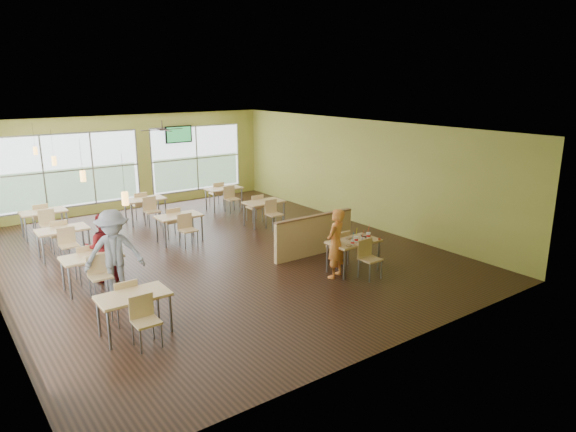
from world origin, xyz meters
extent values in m
plane|color=black|center=(0.00, 0.00, 0.00)|extent=(12.00, 12.00, 0.00)
plane|color=white|center=(0.00, 0.00, 3.20)|extent=(12.00, 12.00, 0.00)
cube|color=#ACA946|center=(0.00, 6.00, 1.60)|extent=(10.00, 0.04, 3.20)
cube|color=#ACA946|center=(0.00, -6.00, 1.60)|extent=(10.00, 0.04, 3.20)
cube|color=#ACA946|center=(5.00, 0.00, 1.60)|extent=(0.04, 12.00, 3.20)
cube|color=white|center=(-4.98, -2.00, 1.53)|extent=(0.02, 4.50, 2.35)
cube|color=white|center=(-2.00, 5.98, 1.53)|extent=(4.50, 0.02, 2.35)
cube|color=white|center=(2.50, 5.98, 1.53)|extent=(3.50, 0.02, 2.35)
cube|color=#B7BABC|center=(0.25, 5.97, 0.35)|extent=(8.00, 0.04, 0.05)
cube|color=#DCAD76|center=(2.00, -3.00, 0.73)|extent=(1.20, 0.70, 0.04)
cube|color=brown|center=(2.00, -3.00, 0.70)|extent=(1.22, 0.71, 0.01)
cylinder|color=slate|center=(1.46, -3.29, 0.35)|extent=(0.05, 0.05, 0.71)
cylinder|color=slate|center=(2.54, -3.29, 0.35)|extent=(0.05, 0.05, 0.71)
cylinder|color=slate|center=(1.46, -2.71, 0.35)|extent=(0.05, 0.05, 0.71)
cylinder|color=slate|center=(2.54, -2.71, 0.35)|extent=(0.05, 0.05, 0.71)
cube|color=#DCAD76|center=(2.00, -2.45, 0.45)|extent=(0.42, 0.42, 0.04)
cube|color=#DCAD76|center=(2.00, -2.26, 0.67)|extent=(0.42, 0.04, 0.40)
cube|color=#DCAD76|center=(2.00, -3.55, 0.45)|extent=(0.42, 0.42, 0.04)
cube|color=#DCAD76|center=(2.00, -3.74, 0.67)|extent=(0.42, 0.04, 0.40)
cube|color=#DCAD76|center=(2.00, -1.55, 0.50)|extent=(2.40, 0.12, 1.00)
cube|color=brown|center=(2.00, -1.55, 1.02)|extent=(2.40, 0.14, 0.04)
cube|color=#DCAD76|center=(-3.20, -3.00, 0.73)|extent=(1.20, 0.70, 0.04)
cube|color=brown|center=(-3.20, -3.00, 0.70)|extent=(1.22, 0.71, 0.01)
cylinder|color=slate|center=(-3.74, -3.29, 0.35)|extent=(0.05, 0.05, 0.71)
cylinder|color=slate|center=(-2.66, -3.29, 0.35)|extent=(0.05, 0.05, 0.71)
cylinder|color=slate|center=(-3.74, -2.71, 0.35)|extent=(0.05, 0.05, 0.71)
cylinder|color=slate|center=(-2.66, -2.71, 0.35)|extent=(0.05, 0.05, 0.71)
cube|color=#DCAD76|center=(-3.20, -2.45, 0.45)|extent=(0.42, 0.42, 0.04)
cube|color=#DCAD76|center=(-3.20, -2.26, 0.67)|extent=(0.42, 0.04, 0.40)
cube|color=#DCAD76|center=(-3.20, -3.55, 0.45)|extent=(0.42, 0.42, 0.04)
cube|color=#DCAD76|center=(-3.20, -3.74, 0.67)|extent=(0.42, 0.04, 0.40)
cube|color=#DCAD76|center=(-3.20, -0.50, 0.73)|extent=(1.20, 0.70, 0.04)
cube|color=brown|center=(-3.20, -0.50, 0.70)|extent=(1.22, 0.71, 0.01)
cylinder|color=slate|center=(-3.74, -0.79, 0.35)|extent=(0.05, 0.05, 0.71)
cylinder|color=slate|center=(-2.66, -0.79, 0.35)|extent=(0.05, 0.05, 0.71)
cylinder|color=slate|center=(-3.74, -0.21, 0.35)|extent=(0.05, 0.05, 0.71)
cylinder|color=slate|center=(-2.66, -0.21, 0.35)|extent=(0.05, 0.05, 0.71)
cube|color=#DCAD76|center=(-3.20, 0.05, 0.45)|extent=(0.42, 0.42, 0.04)
cube|color=#DCAD76|center=(-3.20, 0.24, 0.67)|extent=(0.42, 0.04, 0.40)
cube|color=#DCAD76|center=(-3.20, -1.05, 0.45)|extent=(0.42, 0.42, 0.04)
cube|color=#DCAD76|center=(-3.20, -1.24, 0.67)|extent=(0.42, 0.04, 0.40)
cube|color=#DCAD76|center=(-3.20, 2.00, 0.73)|extent=(1.20, 0.70, 0.04)
cube|color=brown|center=(-3.20, 2.00, 0.70)|extent=(1.22, 0.71, 0.01)
cylinder|color=slate|center=(-3.74, 1.71, 0.35)|extent=(0.05, 0.05, 0.71)
cylinder|color=slate|center=(-2.66, 1.71, 0.35)|extent=(0.05, 0.05, 0.71)
cylinder|color=slate|center=(-3.74, 2.29, 0.35)|extent=(0.05, 0.05, 0.71)
cylinder|color=slate|center=(-2.66, 2.29, 0.35)|extent=(0.05, 0.05, 0.71)
cube|color=#DCAD76|center=(-3.20, 2.55, 0.45)|extent=(0.42, 0.42, 0.04)
cube|color=#DCAD76|center=(-3.20, 2.74, 0.67)|extent=(0.42, 0.04, 0.40)
cube|color=#DCAD76|center=(-3.20, 1.45, 0.45)|extent=(0.42, 0.42, 0.04)
cube|color=#DCAD76|center=(-3.20, 1.26, 0.67)|extent=(0.42, 0.04, 0.40)
cube|color=#DCAD76|center=(-3.20, 4.20, 0.73)|extent=(1.20, 0.70, 0.04)
cube|color=brown|center=(-3.20, 4.20, 0.70)|extent=(1.22, 0.71, 0.01)
cylinder|color=slate|center=(-3.74, 3.91, 0.35)|extent=(0.05, 0.05, 0.71)
cylinder|color=slate|center=(-2.66, 3.91, 0.35)|extent=(0.05, 0.05, 0.71)
cylinder|color=slate|center=(-3.74, 4.49, 0.35)|extent=(0.05, 0.05, 0.71)
cylinder|color=slate|center=(-2.66, 4.49, 0.35)|extent=(0.05, 0.05, 0.71)
cube|color=#DCAD76|center=(-3.20, 4.75, 0.45)|extent=(0.42, 0.42, 0.04)
cube|color=#DCAD76|center=(-3.20, 4.94, 0.67)|extent=(0.42, 0.04, 0.40)
cube|color=#DCAD76|center=(-3.20, 3.65, 0.45)|extent=(0.42, 0.42, 0.04)
cube|color=#DCAD76|center=(-3.20, 3.46, 0.67)|extent=(0.42, 0.04, 0.40)
cube|color=#DCAD76|center=(-0.30, 1.50, 0.73)|extent=(1.20, 0.70, 0.04)
cube|color=brown|center=(-0.30, 1.50, 0.70)|extent=(1.22, 0.71, 0.01)
cylinder|color=slate|center=(-0.84, 1.21, 0.35)|extent=(0.05, 0.05, 0.71)
cylinder|color=slate|center=(0.24, 1.21, 0.35)|extent=(0.05, 0.05, 0.71)
cylinder|color=slate|center=(-0.84, 1.79, 0.35)|extent=(0.05, 0.05, 0.71)
cylinder|color=slate|center=(0.24, 1.79, 0.35)|extent=(0.05, 0.05, 0.71)
cube|color=#DCAD76|center=(-0.30, 2.05, 0.45)|extent=(0.42, 0.42, 0.04)
cube|color=#DCAD76|center=(-0.30, 2.24, 0.67)|extent=(0.42, 0.04, 0.40)
cube|color=#DCAD76|center=(-0.30, 0.95, 0.45)|extent=(0.42, 0.42, 0.04)
cube|color=#DCAD76|center=(-0.30, 0.76, 0.67)|extent=(0.42, 0.04, 0.40)
cube|color=#DCAD76|center=(-0.30, 4.00, 0.73)|extent=(1.20, 0.70, 0.04)
cube|color=brown|center=(-0.30, 4.00, 0.70)|extent=(1.22, 0.71, 0.01)
cylinder|color=slate|center=(-0.84, 3.71, 0.35)|extent=(0.05, 0.05, 0.71)
cylinder|color=slate|center=(0.24, 3.71, 0.35)|extent=(0.05, 0.05, 0.71)
cylinder|color=slate|center=(-0.84, 4.29, 0.35)|extent=(0.05, 0.05, 0.71)
cylinder|color=slate|center=(0.24, 4.29, 0.35)|extent=(0.05, 0.05, 0.71)
cube|color=#DCAD76|center=(-0.30, 4.55, 0.45)|extent=(0.42, 0.42, 0.04)
cube|color=#DCAD76|center=(-0.30, 4.74, 0.67)|extent=(0.42, 0.04, 0.40)
cube|color=#DCAD76|center=(-0.30, 3.45, 0.45)|extent=(0.42, 0.42, 0.04)
cube|color=#DCAD76|center=(-0.30, 3.26, 0.67)|extent=(0.42, 0.04, 0.40)
cube|color=#DCAD76|center=(2.50, 1.50, 0.73)|extent=(1.20, 0.70, 0.04)
cube|color=brown|center=(2.50, 1.50, 0.70)|extent=(1.22, 0.71, 0.01)
cylinder|color=slate|center=(1.96, 1.21, 0.35)|extent=(0.05, 0.05, 0.71)
cylinder|color=slate|center=(3.04, 1.21, 0.35)|extent=(0.05, 0.05, 0.71)
cylinder|color=slate|center=(1.96, 1.79, 0.35)|extent=(0.05, 0.05, 0.71)
cylinder|color=slate|center=(3.04, 1.79, 0.35)|extent=(0.05, 0.05, 0.71)
cube|color=#DCAD76|center=(2.50, 2.05, 0.45)|extent=(0.42, 0.42, 0.04)
cube|color=#DCAD76|center=(2.50, 2.24, 0.67)|extent=(0.42, 0.04, 0.40)
cube|color=#DCAD76|center=(2.50, 0.95, 0.45)|extent=(0.42, 0.42, 0.04)
cube|color=#DCAD76|center=(2.50, 0.76, 0.67)|extent=(0.42, 0.04, 0.40)
cube|color=#DCAD76|center=(2.50, 4.00, 0.73)|extent=(1.20, 0.70, 0.04)
cube|color=brown|center=(2.50, 4.00, 0.70)|extent=(1.22, 0.71, 0.01)
cylinder|color=slate|center=(1.96, 3.71, 0.35)|extent=(0.05, 0.05, 0.71)
cylinder|color=slate|center=(3.04, 3.71, 0.35)|extent=(0.05, 0.05, 0.71)
cylinder|color=slate|center=(1.96, 4.29, 0.35)|extent=(0.05, 0.05, 0.71)
cylinder|color=slate|center=(3.04, 4.29, 0.35)|extent=(0.05, 0.05, 0.71)
cube|color=#DCAD76|center=(2.50, 4.55, 0.45)|extent=(0.42, 0.42, 0.04)
cube|color=#DCAD76|center=(2.50, 4.74, 0.67)|extent=(0.42, 0.04, 0.40)
cube|color=#DCAD76|center=(2.50, 3.45, 0.45)|extent=(0.42, 0.42, 0.04)
cube|color=#DCAD76|center=(2.50, 3.26, 0.67)|extent=(0.42, 0.04, 0.40)
cylinder|color=#2D2119|center=(-3.20, -3.00, 2.85)|extent=(0.01, 0.01, 0.70)
cylinder|color=gold|center=(-3.20, -3.00, 2.45)|extent=(0.11, 0.11, 0.22)
cylinder|color=#2D2119|center=(-3.20, -0.50, 2.85)|extent=(0.01, 0.01, 0.70)
cylinder|color=gold|center=(-3.20, -0.50, 2.45)|extent=(0.11, 0.11, 0.22)
cylinder|color=#2D2119|center=(-3.20, 2.00, 2.85)|extent=(0.01, 0.01, 0.70)
cylinder|color=gold|center=(-3.20, 2.00, 2.45)|extent=(0.11, 0.11, 0.22)
cylinder|color=#2D2119|center=(-3.20, 4.20, 2.85)|extent=(0.01, 0.01, 0.70)
cylinder|color=gold|center=(-3.20, 4.20, 2.45)|extent=(0.11, 0.11, 0.22)
cylinder|color=#2D2119|center=(0.00, 3.00, 3.08)|extent=(0.03, 0.03, 0.24)
cylinder|color=#2D2119|center=(0.00, 3.00, 2.94)|extent=(0.16, 0.16, 0.06)
cube|color=#2D2119|center=(0.35, 3.00, 2.94)|extent=(0.55, 0.10, 0.01)
cube|color=#2D2119|center=(0.00, 3.35, 2.94)|extent=(0.10, 0.55, 0.01)
cube|color=#2D2119|center=(-0.35, 3.00, 2.94)|extent=(0.55, 0.10, 0.01)
cube|color=#2D2119|center=(0.00, 2.65, 2.94)|extent=(0.10, 0.55, 0.01)
cube|color=black|center=(1.80, 5.90, 2.45)|extent=(1.00, 0.06, 0.60)
cube|color=green|center=(1.80, 5.87, 2.45)|extent=(0.90, 0.01, 0.52)
imported|color=#E34819|center=(1.42, -3.03, 0.79)|extent=(0.68, 0.58, 1.59)
imported|color=#5B0E0F|center=(-2.85, -0.15, 0.77)|extent=(0.91, 0.81, 1.53)
imported|color=slate|center=(-2.90, -1.10, 0.91)|extent=(1.32, 0.99, 1.82)
cone|color=white|center=(1.75, -3.23, 0.81)|extent=(0.09, 0.09, 0.11)
cylinder|color=red|center=(1.75, -3.23, 0.81)|extent=(0.08, 0.08, 0.03)
cylinder|color=white|center=(1.75, -3.23, 0.87)|extent=(0.09, 0.09, 0.01)
cylinder|color=blue|center=(1.75, -3.23, 0.97)|extent=(0.03, 0.05, 0.21)
cone|color=white|center=(1.94, -3.14, 0.82)|extent=(0.10, 0.10, 0.13)
cylinder|color=red|center=(1.94, -3.14, 0.82)|extent=(0.09, 0.09, 0.04)
cylinder|color=white|center=(1.94, -3.14, 0.89)|extent=(0.10, 0.10, 0.01)
cylinder|color=#F8FF09|center=(1.94, -3.14, 1.01)|extent=(0.03, 0.06, 0.24)
cone|color=white|center=(2.04, -3.25, 0.81)|extent=(0.08, 0.08, 0.11)
cylinder|color=red|center=(2.04, -3.25, 0.81)|extent=(0.08, 0.08, 0.03)
cylinder|color=white|center=(2.04, -3.25, 0.87)|extent=(0.09, 0.09, 0.01)
cylinder|color=red|center=(2.04, -3.25, 0.97)|extent=(0.01, 0.05, 0.20)
cone|color=white|center=(2.38, -3.09, 0.82)|extent=(0.10, 0.10, 0.13)
cylinder|color=red|center=(2.38, -3.09, 0.82)|extent=(0.09, 0.09, 0.04)
cylinder|color=white|center=(2.38, -3.09, 0.89)|extent=(0.10, 0.10, 0.01)
cylinder|color=red|center=(2.38, -3.09, 1.01)|extent=(0.03, 0.06, 0.24)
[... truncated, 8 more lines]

